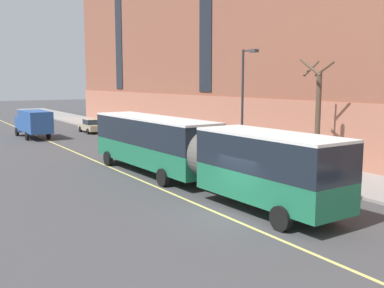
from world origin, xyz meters
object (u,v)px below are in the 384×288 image
city_bus (189,149)px  street_lamp (244,96)px  box_truck (34,122)px  street_tree_mid_block (317,115)px  parked_car_champagne_7 (92,126)px  parked_car_red_5 (211,155)px  parked_car_black_0 (160,142)px  parked_car_green_2 (115,131)px  parked_car_white_3 (310,179)px

city_bus → street_lamp: bearing=26.0°
box_truck → street_tree_mid_block: size_ratio=1.03×
parked_car_champagne_7 → box_truck: (-6.73, -1.61, 0.85)m
parked_car_red_5 → street_tree_mid_block: bearing=-54.9°
city_bus → parked_car_black_0: size_ratio=4.33×
parked_car_black_0 → parked_car_champagne_7: same height
parked_car_champagne_7 → street_tree_mid_block: bearing=-82.6°
parked_car_champagne_7 → street_lamp: bearing=-85.9°
parked_car_green_2 → parked_car_champagne_7: bearing=90.2°
box_truck → parked_car_green_2: bearing=-36.8°
parked_car_black_0 → parked_car_green_2: bearing=90.7°
parked_car_white_3 → street_tree_mid_block: street_tree_mid_block is taller
city_bus → parked_car_white_3: city_bus is taller
parked_car_champagne_7 → parked_car_green_2: bearing=-89.8°
city_bus → parked_car_red_5: bearing=43.8°
parked_car_red_5 → parked_car_black_0: bearing=88.2°
parked_car_white_3 → street_lamp: size_ratio=0.60×
parked_car_black_0 → parked_car_green_2: 9.60m
parked_car_red_5 → street_lamp: street_lamp is taller
city_bus → parked_car_red_5: (4.27, 4.10, -1.28)m
box_truck → parked_car_white_3: bearing=-78.1°
parked_car_green_2 → city_bus: bearing=-101.6°
parked_car_black_0 → parked_car_green_2: same height
box_truck → parked_car_red_5: bearing=-73.6°
city_bus → parked_car_green_2: (4.41, 21.55, -1.28)m
parked_car_black_0 → street_tree_mid_block: street_tree_mid_block is taller
street_tree_mid_block → street_lamp: size_ratio=0.91×
box_truck → street_tree_mid_block: 30.13m
parked_car_black_0 → parked_car_white_3: size_ratio=1.01×
parked_car_green_2 → box_truck: box_truck is taller
parked_car_green_2 → street_tree_mid_block: size_ratio=0.69×
parked_car_black_0 → parked_car_red_5: bearing=-91.8°
parked_car_black_0 → box_truck: bearing=115.1°
city_bus → parked_car_white_3: (4.28, -4.81, -1.28)m
parked_car_champagne_7 → street_lamp: 25.57m
city_bus → street_tree_mid_block: 8.54m
parked_car_champagne_7 → parked_car_white_3: bearing=-90.2°
street_lamp → parked_car_white_3: bearing=-103.7°
parked_car_black_0 → street_tree_mid_block: (3.72, -13.49, 2.91)m
parked_car_green_2 → parked_car_red_5: size_ratio=1.01×
parked_car_white_3 → parked_car_red_5: 8.91m
parked_car_green_2 → parked_car_white_3: 26.36m
parked_car_white_3 → parked_car_champagne_7: bearing=89.8°
city_bus → parked_car_red_5: 6.06m
street_tree_mid_block → city_bus: bearing=169.4°
parked_car_white_3 → parked_car_champagne_7: (0.11, 33.01, -0.00)m
street_lamp → city_bus: bearing=-154.0°
parked_car_white_3 → street_lamp: street_lamp is taller
parked_car_white_3 → parked_car_red_5: bearing=90.1°
city_bus → parked_car_champagne_7: size_ratio=4.51×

